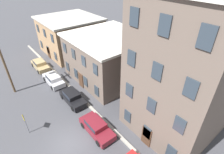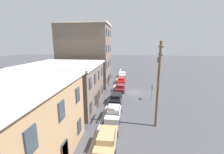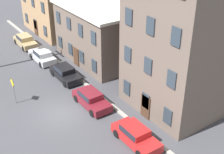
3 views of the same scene
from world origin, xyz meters
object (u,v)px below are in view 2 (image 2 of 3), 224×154
car_tan (107,139)px  car_red (121,80)px  car_silver (113,112)px  car_maroon (120,87)px  utility_pole (158,81)px  car_black (116,98)px  car_white (123,74)px  caution_sign (152,90)px

car_tan → car_red: same height
car_red → car_silver: bearing=-179.9°
car_silver → car_maroon: (11.45, -0.13, 0.00)m
car_silver → car_maroon: bearing=-0.6°
car_silver → utility_pole: bearing=-105.7°
car_tan → car_silver: size_ratio=1.00×
car_black → utility_pole: 9.99m
car_maroon → car_white: size_ratio=1.00×
car_maroon → caution_sign: caution_sign is taller
car_maroon → car_red: (6.45, 0.15, 0.00)m
car_white → caution_sign: (-18.02, -5.88, 1.10)m
car_white → utility_pole: (-26.54, -5.19, 4.76)m
car_silver → caution_sign: size_ratio=1.60×
caution_sign → car_black: bearing=104.7°
car_tan → car_red: bearing=-0.0°
car_maroon → car_red: bearing=1.3°
car_maroon → car_red: 6.45m
car_maroon → caution_sign: 7.30m
utility_pole → caution_sign: bearing=-4.6°
car_maroon → caution_sign: bearing=-127.5°
car_red → caution_sign: caution_sign is taller
car_black → utility_pole: (-6.91, -5.42, 4.76)m
car_tan → car_maroon: (17.16, -0.15, 0.00)m
car_red → car_white: same height
car_black → utility_pole: utility_pole is taller
car_silver → utility_pole: size_ratio=0.45×
car_white → utility_pole: utility_pole is taller
car_silver → utility_pole: (-1.45, -5.17, 4.76)m
car_tan → car_silver: 5.71m
car_black → caution_sign: caution_sign is taller
utility_pole → car_red: bearing=15.0°
car_white → utility_pole: bearing=-168.9°
car_maroon → car_white: bearing=0.6°
car_black → car_maroon: (5.99, -0.37, 0.00)m
car_maroon → utility_pole: utility_pole is taller
car_black → car_red: (12.44, -0.22, 0.00)m
car_red → utility_pole: (-19.35, -5.20, 4.76)m
car_white → utility_pole: size_ratio=0.45×
car_tan → car_red: (23.61, -0.00, 0.00)m
car_silver → car_red: same height
car_silver → car_maroon: size_ratio=1.00×
car_tan → car_white: bearing=-0.0°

